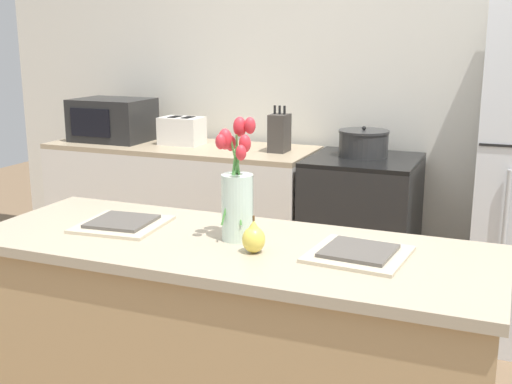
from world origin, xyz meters
The scene contains 12 objects.
back_wall centered at (0.00, 2.00, 1.35)m, with size 5.20×0.08×2.70m.
kitchen_island centered at (0.00, 0.00, 0.45)m, with size 1.80×0.66×0.89m.
back_counter centered at (-1.06, 1.60, 0.46)m, with size 1.68×0.60×0.92m.
stove_range centered at (0.10, 1.60, 0.46)m, with size 0.60×0.61×0.92m.
flower_vase centered at (0.02, 0.04, 1.05)m, with size 0.11×0.13×0.42m.
pear_figurine centered at (0.12, -0.06, 0.94)m, with size 0.08×0.08×0.12m.
plate_setting_left centered at (-0.44, 0.03, 0.90)m, with size 0.32×0.32×0.02m.
plate_setting_right centered at (0.44, 0.03, 0.90)m, with size 0.32×0.32×0.02m.
toaster centered at (-1.06, 1.63, 1.00)m, with size 0.28×0.18×0.17m.
cooking_pot centered at (0.08, 1.65, 0.99)m, with size 0.28×0.28×0.17m.
microwave centered at (-1.55, 1.60, 1.05)m, with size 0.48×0.37×0.27m.
knife_block centered at (-0.41, 1.60, 1.03)m, with size 0.10×0.14×0.27m.
Camera 1 is at (0.87, -1.89, 1.57)m, focal length 45.00 mm.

